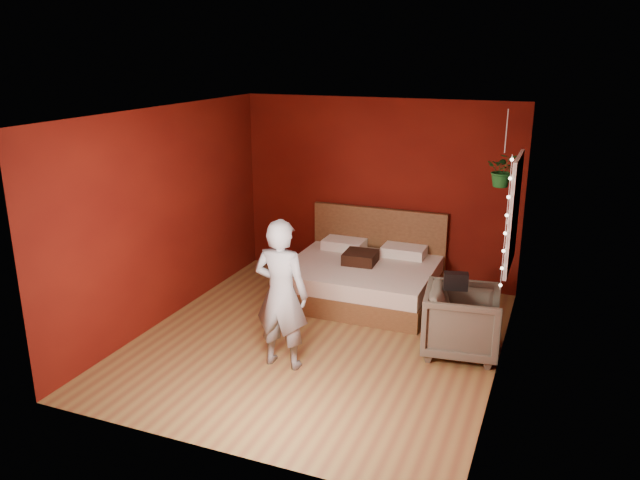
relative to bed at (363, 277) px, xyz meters
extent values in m
plane|color=olive|center=(-0.06, -1.46, -0.28)|extent=(4.50, 4.50, 0.00)
cube|color=#5F130A|center=(-0.06, 0.80, 1.02)|extent=(4.00, 0.02, 2.60)
cube|color=#5F130A|center=(-0.06, -3.72, 1.02)|extent=(4.00, 0.02, 2.60)
cube|color=#5F130A|center=(-2.07, -1.46, 1.02)|extent=(0.02, 4.50, 2.60)
cube|color=#5F130A|center=(1.95, -1.46, 1.02)|extent=(0.02, 4.50, 2.60)
cube|color=silver|center=(-0.06, -1.46, 2.33)|extent=(4.00, 4.50, 0.02)
cube|color=white|center=(1.91, -0.56, 1.22)|extent=(0.04, 0.97, 1.27)
cube|color=black|center=(1.90, -0.56, 1.22)|extent=(0.02, 0.85, 1.15)
cube|color=white|center=(1.89, -0.56, 1.22)|extent=(0.03, 0.05, 1.15)
cube|color=white|center=(1.89, -0.56, 1.22)|extent=(0.03, 0.85, 0.05)
cylinder|color=silver|center=(1.88, -1.09, 1.22)|extent=(0.01, 0.01, 1.45)
sphere|color=#FFF2CC|center=(1.88, -1.09, 0.55)|extent=(0.04, 0.04, 0.04)
sphere|color=#FFF2CC|center=(1.88, -1.09, 0.74)|extent=(0.04, 0.04, 0.04)
sphere|color=#FFF2CC|center=(1.88, -1.09, 0.93)|extent=(0.04, 0.04, 0.04)
sphere|color=#FFF2CC|center=(1.88, -1.09, 1.12)|extent=(0.04, 0.04, 0.04)
sphere|color=#FFF2CC|center=(1.88, -1.09, 1.32)|extent=(0.04, 0.04, 0.04)
sphere|color=#FFF2CC|center=(1.88, -1.09, 1.51)|extent=(0.04, 0.04, 0.04)
sphere|color=#FFF2CC|center=(1.88, -1.09, 1.70)|extent=(0.04, 0.04, 0.04)
sphere|color=#FFF2CC|center=(1.88, -1.09, 1.90)|extent=(0.04, 0.04, 0.04)
cube|color=brown|center=(0.00, -0.09, -0.14)|extent=(1.95, 1.66, 0.27)
cube|color=silver|center=(0.00, -0.09, 0.10)|extent=(1.91, 1.63, 0.21)
cube|color=brown|center=(0.00, 0.70, 0.26)|extent=(1.95, 0.08, 1.07)
cube|color=white|center=(-0.44, 0.46, 0.28)|extent=(0.59, 0.37, 0.14)
cube|color=white|center=(0.44, 0.46, 0.28)|extent=(0.59, 0.37, 0.14)
imported|color=slate|center=(-0.20, -2.15, 0.53)|extent=(0.59, 0.39, 1.62)
imported|color=#565244|center=(1.52, -1.16, 0.10)|extent=(0.92, 0.90, 0.75)
cube|color=black|center=(1.43, -1.18, 0.56)|extent=(0.28, 0.18, 0.18)
cube|color=#321710|center=(-0.03, -0.03, 0.28)|extent=(0.44, 0.44, 0.15)
cylinder|color=silver|center=(1.73, -0.29, 2.08)|extent=(0.01, 0.01, 0.49)
imported|color=#1A5D24|center=(1.73, -0.29, 1.64)|extent=(0.37, 0.32, 0.39)
camera|label=1|loc=(2.40, -7.55, 2.97)|focal=35.00mm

